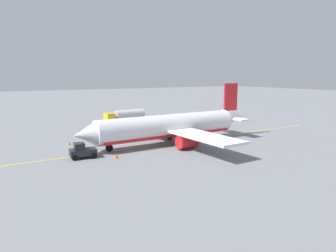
# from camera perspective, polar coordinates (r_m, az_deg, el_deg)

# --- Properties ---
(ground_plane) EXTENTS (400.00, 400.00, 0.00)m
(ground_plane) POSITION_cam_1_polar(r_m,az_deg,el_deg) (54.06, 0.00, -3.14)
(ground_plane) COLOR slate
(airplane) EXTENTS (33.41, 30.64, 9.96)m
(airplane) POSITION_cam_1_polar(r_m,az_deg,el_deg) (53.78, 0.42, -0.17)
(airplane) COLOR white
(airplane) RESTS_ON ground
(fuel_tanker) EXTENTS (11.09, 3.51, 3.15)m
(fuel_tanker) POSITION_cam_1_polar(r_m,az_deg,el_deg) (77.47, -7.59, 1.85)
(fuel_tanker) COLOR #2D2D33
(fuel_tanker) RESTS_ON ground
(pushback_tug) EXTENTS (3.78, 2.63, 2.20)m
(pushback_tug) POSITION_cam_1_polar(r_m,az_deg,el_deg) (46.06, -15.18, -4.38)
(pushback_tug) COLOR #232328
(pushback_tug) RESTS_ON ground
(refueling_worker) EXTENTS (0.58, 0.46, 1.71)m
(refueling_worker) POSITION_cam_1_polar(r_m,az_deg,el_deg) (68.97, -7.13, 0.19)
(refueling_worker) COLOR navy
(refueling_worker) RESTS_ON ground
(safety_cone_nose) EXTENTS (0.50, 0.50, 0.56)m
(safety_cone_nose) POSITION_cam_1_polar(r_m,az_deg,el_deg) (55.35, -17.35, -2.98)
(safety_cone_nose) COLOR #F2590F
(safety_cone_nose) RESTS_ON ground
(safety_cone_wingtip) EXTENTS (0.61, 0.61, 0.68)m
(safety_cone_wingtip) POSITION_cam_1_polar(r_m,az_deg,el_deg) (45.08, -9.30, -5.34)
(safety_cone_wingtip) COLOR #F2590F
(safety_cone_wingtip) RESTS_ON ground
(taxi_line_marking) EXTENTS (72.17, 2.22, 0.01)m
(taxi_line_marking) POSITION_cam_1_polar(r_m,az_deg,el_deg) (54.06, 0.00, -3.13)
(taxi_line_marking) COLOR yellow
(taxi_line_marking) RESTS_ON ground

